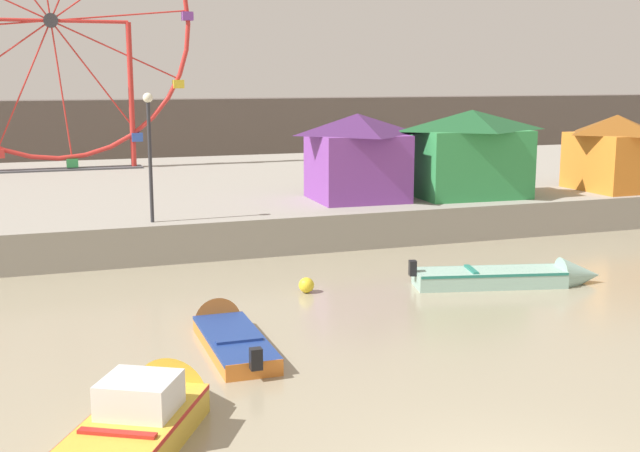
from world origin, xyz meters
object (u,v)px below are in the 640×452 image
at_px(ferris_wheel_red_frame, 51,25).
at_px(mooring_buoy_orange, 306,285).
at_px(carnival_booth_green_kiosk, 471,152).
at_px(promenade_lamp_far, 149,139).
at_px(carnival_booth_purple_stall, 357,155).
at_px(motorboat_mustard_yellow, 149,413).
at_px(motorboat_orange_hull, 226,331).
at_px(motorboat_seafoam, 520,276).
at_px(carnival_booth_orange_canopy, 615,151).

bearing_deg(ferris_wheel_red_frame, mooring_buoy_orange, -75.36).
distance_m(carnival_booth_green_kiosk, promenade_lamp_far, 12.77).
xyz_separation_m(carnival_booth_purple_stall, mooring_buoy_orange, (-4.69, -7.80, -2.81)).
bearing_deg(motorboat_mustard_yellow, carnival_booth_purple_stall, -3.47).
xyz_separation_m(carnival_booth_green_kiosk, carnival_booth_purple_stall, (-4.48, 0.82, -0.06)).
bearing_deg(mooring_buoy_orange, motorboat_orange_hull, -133.21).
bearing_deg(motorboat_orange_hull, motorboat_mustard_yellow, 152.71).
xyz_separation_m(motorboat_mustard_yellow, carnival_booth_purple_stall, (10.15, 15.56, 2.67)).
xyz_separation_m(motorboat_seafoam, carnival_booth_purple_stall, (-1.45, 9.08, 2.76)).
xyz_separation_m(motorboat_orange_hull, promenade_lamp_far, (-0.40, 8.77, 3.82)).
distance_m(motorboat_mustard_yellow, promenade_lamp_far, 13.89).
bearing_deg(carnival_booth_green_kiosk, promenade_lamp_far, -170.62).
bearing_deg(carnival_booth_purple_stall, carnival_booth_green_kiosk, -8.03).
xyz_separation_m(motorboat_seafoam, carnival_booth_orange_canopy, (9.77, 8.07, 2.67)).
bearing_deg(carnival_booth_green_kiosk, ferris_wheel_red_frame, 137.24).
bearing_deg(ferris_wheel_red_frame, motorboat_mustard_yellow, -89.36).
bearing_deg(carnival_booth_green_kiosk, motorboat_seafoam, -107.47).
relative_size(motorboat_mustard_yellow, carnival_booth_purple_stall, 1.26).
height_order(motorboat_mustard_yellow, carnival_booth_orange_canopy, carnival_booth_orange_canopy).
xyz_separation_m(carnival_booth_orange_canopy, mooring_buoy_orange, (-15.91, -6.79, -2.72)).
bearing_deg(ferris_wheel_red_frame, carnival_booth_purple_stall, -53.88).
bearing_deg(promenade_lamp_far, motorboat_seafoam, -35.16).
relative_size(motorboat_seafoam, promenade_lamp_far, 1.36).
xyz_separation_m(carnival_booth_orange_canopy, carnival_booth_purple_stall, (-11.22, 1.02, 0.09)).
distance_m(ferris_wheel_red_frame, promenade_lamp_far, 17.42).
distance_m(carnival_booth_orange_canopy, promenade_lamp_far, 19.46).
relative_size(motorboat_mustard_yellow, mooring_buoy_orange, 10.94).
xyz_separation_m(carnival_booth_purple_stall, promenade_lamp_far, (-8.17, -2.31, 0.99)).
xyz_separation_m(promenade_lamp_far, mooring_buoy_orange, (3.47, -5.49, -3.80)).
height_order(motorboat_seafoam, motorboat_orange_hull, motorboat_seafoam).
height_order(motorboat_mustard_yellow, promenade_lamp_far, promenade_lamp_far).
relative_size(motorboat_seafoam, carnival_booth_green_kiosk, 1.20).
relative_size(motorboat_orange_hull, motorboat_mustard_yellow, 1.00).
distance_m(ferris_wheel_red_frame, carnival_booth_green_kiosk, 22.00).
bearing_deg(carnival_booth_orange_canopy, motorboat_mustard_yellow, -147.00).
xyz_separation_m(ferris_wheel_red_frame, promenade_lamp_far, (2.32, -16.68, -4.47)).
xyz_separation_m(carnival_booth_green_kiosk, carnival_booth_orange_canopy, (6.74, -0.19, -0.15)).
bearing_deg(motorboat_orange_hull, mooring_buoy_orange, -42.52).
bearing_deg(motorboat_mustard_yellow, carnival_booth_orange_canopy, -26.12).
bearing_deg(mooring_buoy_orange, ferris_wheel_red_frame, 104.64).
distance_m(carnival_booth_orange_canopy, mooring_buoy_orange, 17.51).
xyz_separation_m(motorboat_mustard_yellow, mooring_buoy_orange, (5.46, 7.75, -0.13)).
height_order(ferris_wheel_red_frame, carnival_booth_purple_stall, ferris_wheel_red_frame).
height_order(carnival_booth_orange_canopy, carnival_booth_purple_stall, carnival_booth_purple_stall).
height_order(motorboat_orange_hull, motorboat_mustard_yellow, motorboat_mustard_yellow).
distance_m(motorboat_seafoam, carnival_booth_purple_stall, 9.60).
bearing_deg(motorboat_mustard_yellow, motorboat_seafoam, -31.17).
bearing_deg(carnival_booth_green_kiosk, mooring_buoy_orange, -140.05).
relative_size(motorboat_seafoam, carnival_booth_orange_canopy, 1.50).
bearing_deg(motorboat_mustard_yellow, ferris_wheel_red_frame, 30.29).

